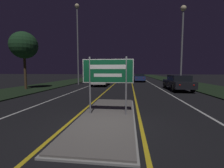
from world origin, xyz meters
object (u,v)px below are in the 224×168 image
(streetlight_left_near, at_px, (78,31))
(car_approaching_0, at_px, (101,80))
(streetlight_right_near, at_px, (182,32))
(car_receding_0, at_px, (178,82))
(car_receding_1, at_px, (139,77))
(car_approaching_1, at_px, (96,76))
(highway_sign, at_px, (108,74))

(streetlight_left_near, distance_m, car_approaching_0, 7.61)
(streetlight_right_near, distance_m, car_receding_0, 5.54)
(car_receding_1, xyz_separation_m, car_approaching_0, (-5.38, -7.75, -0.01))
(streetlight_left_near, bearing_deg, car_approaching_0, -21.30)
(car_receding_0, bearing_deg, car_approaching_1, 127.96)
(streetlight_right_near, bearing_deg, highway_sign, -120.48)
(streetlight_left_near, relative_size, car_approaching_1, 2.37)
(car_receding_1, bearing_deg, car_approaching_0, -124.75)
(car_receding_0, bearing_deg, streetlight_left_near, 156.96)
(highway_sign, bearing_deg, car_receding_0, 58.55)
(car_approaching_1, bearing_deg, car_receding_0, -52.04)
(car_approaching_0, bearing_deg, streetlight_left_near, 158.70)
(highway_sign, bearing_deg, car_approaching_1, 104.01)
(streetlight_left_near, height_order, car_receding_0, streetlight_left_near)
(streetlight_right_near, bearing_deg, car_receding_1, 111.30)
(streetlight_right_near, xyz_separation_m, car_receding_0, (-0.80, -1.72, -5.20))
(car_receding_0, bearing_deg, car_receding_1, 104.63)
(streetlight_right_near, height_order, car_receding_1, streetlight_right_near)
(car_receding_0, xyz_separation_m, car_approaching_0, (-8.36, 3.68, -0.05))
(streetlight_right_near, xyz_separation_m, car_approaching_0, (-9.16, 1.96, -5.25))
(car_approaching_0, bearing_deg, car_receding_1, 55.25)
(highway_sign, relative_size, car_receding_0, 0.49)
(car_approaching_1, bearing_deg, highway_sign, -75.99)
(car_approaching_0, height_order, car_approaching_1, car_approaching_1)
(car_approaching_0, distance_m, car_approaching_1, 11.69)
(streetlight_right_near, bearing_deg, streetlight_left_near, 165.31)
(streetlight_left_near, bearing_deg, car_receding_1, 35.85)
(car_receding_0, xyz_separation_m, car_receding_1, (-2.98, 11.43, -0.04))
(streetlight_left_near, bearing_deg, car_approaching_1, 88.76)
(streetlight_right_near, height_order, car_approaching_1, streetlight_right_near)
(highway_sign, bearing_deg, car_receding_1, 82.73)
(streetlight_left_near, distance_m, streetlight_right_near, 13.14)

